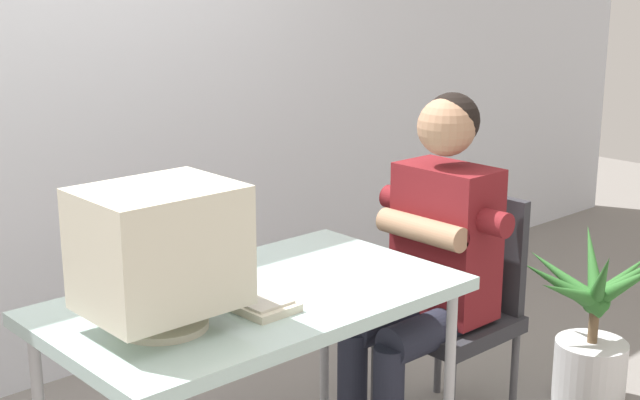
{
  "coord_description": "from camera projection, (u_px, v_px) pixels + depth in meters",
  "views": [
    {
      "loc": [
        -1.57,
        -2.03,
        1.72
      ],
      "look_at": [
        0.27,
        0.0,
        1.01
      ],
      "focal_mm": 49.78,
      "sensor_mm": 36.0,
      "label": 1
    }
  ],
  "objects": [
    {
      "name": "desk",
      "position": [
        254.0,
        310.0,
        2.74
      ],
      "size": [
        1.28,
        0.74,
        0.76
      ],
      "color": "#B7B7BC",
      "rests_on": "ground_plane"
    },
    {
      "name": "desk_mug",
      "position": [
        206.0,
        261.0,
        2.89
      ],
      "size": [
        0.09,
        0.1,
        0.09
      ],
      "color": "black",
      "rests_on": "desk"
    },
    {
      "name": "crt_monitor",
      "position": [
        161.0,
        249.0,
        2.41
      ],
      "size": [
        0.42,
        0.33,
        0.4
      ],
      "color": "beige",
      "rests_on": "desk"
    },
    {
      "name": "keyboard",
      "position": [
        238.0,
        295.0,
        2.67
      ],
      "size": [
        0.17,
        0.42,
        0.03
      ],
      "color": "beige",
      "rests_on": "desk"
    },
    {
      "name": "wall_back",
      "position": [
        102.0,
        25.0,
        3.74
      ],
      "size": [
        8.0,
        0.1,
        3.0
      ],
      "primitive_type": "cube",
      "color": "silver",
      "rests_on": "ground_plane"
    },
    {
      "name": "potted_plant",
      "position": [
        592.0,
        332.0,
        3.58
      ],
      "size": [
        0.64,
        0.59,
        0.73
      ],
      "color": "silver",
      "rests_on": "ground_plane"
    },
    {
      "name": "office_chair",
      "position": [
        459.0,
        300.0,
        3.41
      ],
      "size": [
        0.44,
        0.44,
        0.9
      ],
      "color": "#4C4C51",
      "rests_on": "ground_plane"
    },
    {
      "name": "person_seated",
      "position": [
        429.0,
        256.0,
        3.23
      ],
      "size": [
        0.68,
        0.57,
        1.31
      ],
      "color": "maroon",
      "rests_on": "ground_plane"
    }
  ]
}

